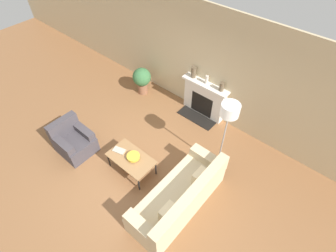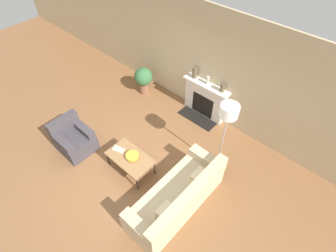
{
  "view_description": "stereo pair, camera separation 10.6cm",
  "coord_description": "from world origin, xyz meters",
  "px_view_note": "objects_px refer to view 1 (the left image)",
  "views": [
    {
      "loc": [
        2.72,
        -2.09,
        5.07
      ],
      "look_at": [
        -0.1,
        1.2,
        0.45
      ],
      "focal_mm": 28.0,
      "sensor_mm": 36.0,
      "label": 1
    },
    {
      "loc": [
        2.8,
        -2.03,
        5.07
      ],
      "look_at": [
        -0.1,
        1.2,
        0.45
      ],
      "focal_mm": 28.0,
      "sensor_mm": 36.0,
      "label": 2
    }
  ],
  "objects_px": {
    "book": "(119,150)",
    "mantel_vase_left": "(194,72)",
    "mantel_vase_center_right": "(222,87)",
    "potted_plant": "(142,79)",
    "coffee_table": "(131,159)",
    "mantel_vase_center_left": "(207,80)",
    "couch": "(180,197)",
    "bowl": "(133,157)",
    "fireplace": "(204,99)",
    "floor_lamp": "(228,119)",
    "armchair_near": "(73,141)"
  },
  "relations": [
    {
      "from": "fireplace",
      "to": "coffee_table",
      "type": "bearing_deg",
      "value": -92.56
    },
    {
      "from": "couch",
      "to": "bowl",
      "type": "relative_size",
      "value": 7.56
    },
    {
      "from": "couch",
      "to": "mantel_vase_left",
      "type": "xyz_separation_m",
      "value": [
        -1.65,
        2.57,
        0.83
      ]
    },
    {
      "from": "bowl",
      "to": "mantel_vase_center_left",
      "type": "bearing_deg",
      "value": 88.37
    },
    {
      "from": "fireplace",
      "to": "bowl",
      "type": "height_order",
      "value": "fireplace"
    },
    {
      "from": "couch",
      "to": "floor_lamp",
      "type": "xyz_separation_m",
      "value": [
        0.04,
        1.35,
        1.19
      ]
    },
    {
      "from": "fireplace",
      "to": "coffee_table",
      "type": "relative_size",
      "value": 1.25
    },
    {
      "from": "mantel_vase_center_left",
      "to": "floor_lamp",
      "type": "bearing_deg",
      "value": -43.47
    },
    {
      "from": "couch",
      "to": "potted_plant",
      "type": "bearing_deg",
      "value": -124.27
    },
    {
      "from": "fireplace",
      "to": "book",
      "type": "height_order",
      "value": "fireplace"
    },
    {
      "from": "floor_lamp",
      "to": "potted_plant",
      "type": "height_order",
      "value": "floor_lamp"
    },
    {
      "from": "couch",
      "to": "mantel_vase_center_left",
      "type": "distance_m",
      "value": 2.97
    },
    {
      "from": "book",
      "to": "floor_lamp",
      "type": "height_order",
      "value": "floor_lamp"
    },
    {
      "from": "armchair_near",
      "to": "floor_lamp",
      "type": "height_order",
      "value": "floor_lamp"
    },
    {
      "from": "bowl",
      "to": "mantel_vase_center_left",
      "type": "distance_m",
      "value": 2.63
    },
    {
      "from": "armchair_near",
      "to": "floor_lamp",
      "type": "distance_m",
      "value": 3.63
    },
    {
      "from": "coffee_table",
      "to": "mantel_vase_center_right",
      "type": "relative_size",
      "value": 4.59
    },
    {
      "from": "mantel_vase_center_right",
      "to": "potted_plant",
      "type": "bearing_deg",
      "value": -169.18
    },
    {
      "from": "floor_lamp",
      "to": "mantel_vase_left",
      "type": "relative_size",
      "value": 6.42
    },
    {
      "from": "coffee_table",
      "to": "mantel_vase_center_right",
      "type": "distance_m",
      "value": 2.74
    },
    {
      "from": "fireplace",
      "to": "floor_lamp",
      "type": "xyz_separation_m",
      "value": [
        1.29,
        -1.2,
        1.02
      ]
    },
    {
      "from": "armchair_near",
      "to": "mantel_vase_center_right",
      "type": "xyz_separation_m",
      "value": [
        2.02,
        3.07,
        0.82
      ]
    },
    {
      "from": "armchair_near",
      "to": "bowl",
      "type": "relative_size",
      "value": 2.88
    },
    {
      "from": "couch",
      "to": "book",
      "type": "height_order",
      "value": "couch"
    },
    {
      "from": "armchair_near",
      "to": "book",
      "type": "xyz_separation_m",
      "value": [
        1.13,
        0.45,
        0.15
      ]
    },
    {
      "from": "coffee_table",
      "to": "book",
      "type": "xyz_separation_m",
      "value": [
        -0.34,
        -0.03,
        0.04
      ]
    },
    {
      "from": "mantel_vase_center_left",
      "to": "potted_plant",
      "type": "bearing_deg",
      "value": -166.77
    },
    {
      "from": "couch",
      "to": "mantel_vase_center_right",
      "type": "xyz_separation_m",
      "value": [
        -0.81,
        2.57,
        0.8
      ]
    },
    {
      "from": "couch",
      "to": "armchair_near",
      "type": "bearing_deg",
      "value": -80.07
    },
    {
      "from": "coffee_table",
      "to": "mantel_vase_left",
      "type": "distance_m",
      "value": 2.71
    },
    {
      "from": "fireplace",
      "to": "mantel_vase_center_left",
      "type": "relative_size",
      "value": 5.77
    },
    {
      "from": "potted_plant",
      "to": "mantel_vase_center_left",
      "type": "bearing_deg",
      "value": 13.23
    },
    {
      "from": "bowl",
      "to": "floor_lamp",
      "type": "height_order",
      "value": "floor_lamp"
    },
    {
      "from": "couch",
      "to": "mantel_vase_center_left",
      "type": "bearing_deg",
      "value": -154.18
    },
    {
      "from": "fireplace",
      "to": "floor_lamp",
      "type": "height_order",
      "value": "floor_lamp"
    },
    {
      "from": "fireplace",
      "to": "coffee_table",
      "type": "height_order",
      "value": "fireplace"
    },
    {
      "from": "couch",
      "to": "mantel_vase_center_right",
      "type": "distance_m",
      "value": 2.81
    },
    {
      "from": "armchair_near",
      "to": "mantel_vase_center_left",
      "type": "xyz_separation_m",
      "value": [
        1.59,
        3.07,
        0.82
      ]
    },
    {
      "from": "mantel_vase_center_right",
      "to": "couch",
      "type": "bearing_deg",
      "value": -72.49
    },
    {
      "from": "couch",
      "to": "mantel_vase_left",
      "type": "height_order",
      "value": "mantel_vase_left"
    },
    {
      "from": "couch",
      "to": "coffee_table",
      "type": "bearing_deg",
      "value": -89.34
    },
    {
      "from": "book",
      "to": "mantel_vase_center_right",
      "type": "xyz_separation_m",
      "value": [
        0.89,
        2.62,
        0.67
      ]
    },
    {
      "from": "couch",
      "to": "coffee_table",
      "type": "distance_m",
      "value": 1.36
    },
    {
      "from": "fireplace",
      "to": "couch",
      "type": "relative_size",
      "value": 0.6
    },
    {
      "from": "book",
      "to": "mantel_vase_left",
      "type": "height_order",
      "value": "mantel_vase_left"
    },
    {
      "from": "floor_lamp",
      "to": "bowl",
      "type": "bearing_deg",
      "value": -135.5
    },
    {
      "from": "armchair_near",
      "to": "floor_lamp",
      "type": "relative_size",
      "value": 0.44
    },
    {
      "from": "fireplace",
      "to": "mantel_vase_center_right",
      "type": "relative_size",
      "value": 5.71
    },
    {
      "from": "couch",
      "to": "armchair_near",
      "type": "relative_size",
      "value": 2.63
    },
    {
      "from": "book",
      "to": "mantel_vase_center_left",
      "type": "height_order",
      "value": "mantel_vase_center_left"
    }
  ]
}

